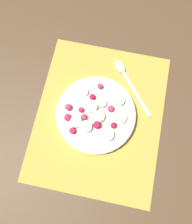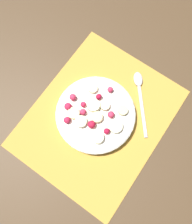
% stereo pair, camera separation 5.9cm
% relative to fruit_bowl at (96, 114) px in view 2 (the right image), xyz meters
% --- Properties ---
extents(ground_plane, '(3.00, 3.00, 0.00)m').
position_rel_fruit_bowl_xyz_m(ground_plane, '(-0.00, -0.01, -0.02)').
color(ground_plane, '#4C3823').
extents(placemat, '(0.44, 0.36, 0.01)m').
position_rel_fruit_bowl_xyz_m(placemat, '(-0.00, -0.01, -0.02)').
color(placemat, gold).
rests_on(placemat, ground_plane).
extents(fruit_bowl, '(0.22, 0.22, 0.05)m').
position_rel_fruit_bowl_xyz_m(fruit_bowl, '(0.00, 0.00, 0.00)').
color(fruit_bowl, silver).
rests_on(fruit_bowl, placemat).
extents(spoon, '(0.16, 0.14, 0.01)m').
position_rel_fruit_bowl_xyz_m(spoon, '(0.13, -0.06, -0.01)').
color(spoon, silver).
rests_on(spoon, placemat).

